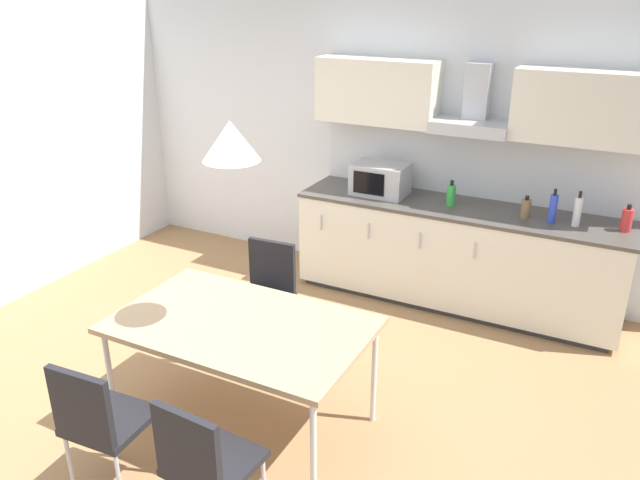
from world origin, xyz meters
name	(u,v)px	position (x,y,z in m)	size (l,w,h in m)	color
ground_plane	(228,396)	(0.00, 0.00, -0.01)	(7.58, 7.23, 0.02)	#9E754C
wall_back	(371,138)	(0.00, 2.46, 1.31)	(6.06, 0.10, 2.62)	silver
kitchen_counter	(456,254)	(1.00, 2.08, 0.45)	(2.80, 0.68, 0.90)	#333333
backsplash_tile	(473,166)	(1.00, 2.40, 1.18)	(2.78, 0.02, 0.55)	silver
upper_wall_cabinets	(475,100)	(1.00, 2.24, 1.77)	(2.78, 0.40, 0.55)	silver
microwave	(380,179)	(0.26, 2.08, 1.04)	(0.48, 0.35, 0.28)	#ADADB2
bottle_brown	(526,208)	(1.54, 2.06, 0.98)	(0.08, 0.08, 0.18)	brown
bottle_red	(627,220)	(2.27, 2.10, 0.99)	(0.08, 0.08, 0.21)	red
bottle_white	(578,211)	(1.92, 2.04, 1.02)	(0.06, 0.06, 0.28)	white
bottle_green	(451,195)	(0.91, 2.07, 1.00)	(0.07, 0.07, 0.22)	green
bottle_blue	(553,208)	(1.74, 2.04, 1.02)	(0.06, 0.06, 0.28)	blue
dining_table	(241,329)	(0.29, -0.20, 0.72)	(1.55, 0.95, 0.76)	tan
chair_near_left	(98,417)	(-0.05, -1.06, 0.53)	(0.42, 0.42, 0.87)	black
chair_near_right	(203,459)	(0.63, -1.06, 0.53)	(0.42, 0.42, 0.87)	black
chair_far_left	(267,287)	(-0.07, 0.65, 0.53)	(0.43, 0.43, 0.87)	black
pendant_lamp	(230,141)	(0.29, -0.20, 1.88)	(0.32, 0.32, 0.22)	silver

